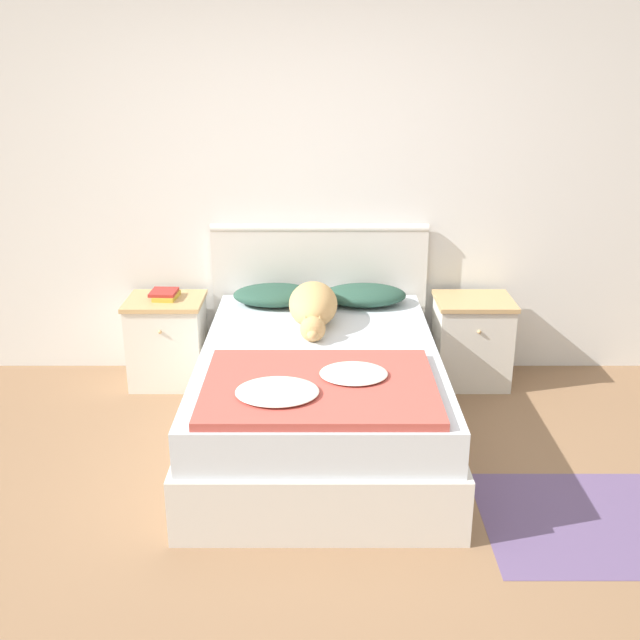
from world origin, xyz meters
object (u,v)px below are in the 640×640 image
pillow_left (276,295)px  book_stack (166,294)px  nightstand_left (168,341)px  nightstand_right (472,341)px  dog (314,306)px  bed (320,396)px  pillow_right (365,295)px

pillow_left → book_stack: (-0.72, 0.05, -0.01)m
nightstand_left → book_stack: book_stack is taller
nightstand_right → dog: size_ratio=0.77×
pillow_left → book_stack: size_ratio=2.56×
pillow_left → book_stack: pillow_left is taller
bed → nightstand_left: (-1.01, 0.80, 0.02)m
pillow_right → nightstand_right: bearing=1.9°
dog → nightstand_left: bearing=158.9°
pillow_right → nightstand_left: bearing=179.0°
nightstand_left → nightstand_right: (2.01, 0.00, 0.00)m
pillow_left → pillow_right: (0.57, 0.00, 0.00)m
pillow_right → book_stack: pillow_right is taller
bed → pillow_left: pillow_left is taller
nightstand_left → pillow_right: (1.29, -0.02, 0.33)m
nightstand_right → dog: dog is taller
bed → nightstand_right: nightstand_right is taller
pillow_left → dog: 0.43m
pillow_right → dog: bearing=-132.7°
pillow_left → pillow_right: 0.57m
nightstand_right → dog: (-1.04, -0.37, 0.37)m
nightstand_left → pillow_left: bearing=-1.9°
nightstand_right → book_stack: bearing=179.4°
dog → book_stack: (-0.97, 0.40, -0.06)m
nightstand_left → pillow_left: pillow_left is taller
bed → book_stack: (-1.00, 0.82, 0.34)m
pillow_right → book_stack: 1.29m
nightstand_left → nightstand_right: 2.01m
bed → nightstand_left: 1.28m
pillow_left → dog: dog is taller
pillow_left → dog: size_ratio=0.71×
pillow_right → book_stack: bearing=178.0°
nightstand_left → dog: dog is taller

